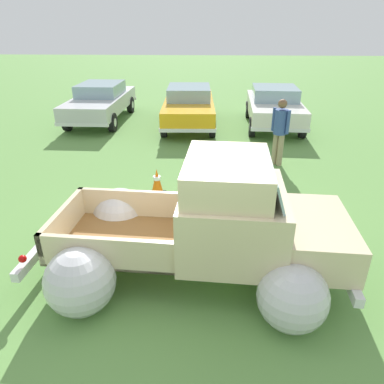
{
  "coord_description": "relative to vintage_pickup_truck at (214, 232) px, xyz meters",
  "views": [
    {
      "loc": [
        0.27,
        -4.53,
        3.59
      ],
      "look_at": [
        0.0,
        1.34,
        0.75
      ],
      "focal_mm": 33.2,
      "sensor_mm": 36.0,
      "label": 1
    }
  ],
  "objects": [
    {
      "name": "vintage_pickup_truck",
      "position": [
        0.0,
        0.0,
        0.0
      ],
      "size": [
        4.73,
        2.98,
        1.96
      ],
      "rotation": [
        0.0,
        0.0,
        -0.06
      ],
      "color": "black",
      "rests_on": "ground"
    },
    {
      "name": "show_car_2",
      "position": [
        2.31,
        8.82,
        0.03
      ],
      "size": [
        2.09,
        4.34,
        1.43
      ],
      "rotation": [
        0.0,
        0.0,
        -1.62
      ],
      "color": "black",
      "rests_on": "ground"
    },
    {
      "name": "show_car_1",
      "position": [
        -0.85,
        8.79,
        0.03
      ],
      "size": [
        1.99,
        4.62,
        1.43
      ],
      "rotation": [
        0.0,
        0.0,
        -1.54
      ],
      "color": "black",
      "rests_on": "ground"
    },
    {
      "name": "show_car_0",
      "position": [
        -4.34,
        9.38,
        0.03
      ],
      "size": [
        1.91,
        4.71,
        1.43
      ],
      "rotation": [
        0.0,
        0.0,
        -1.58
      ],
      "color": "black",
      "rests_on": "ground"
    },
    {
      "name": "ground_plane",
      "position": [
        -0.39,
        0.02,
        -0.76
      ],
      "size": [
        80.0,
        80.0,
        0.0
      ],
      "primitive_type": "plane",
      "color": "#609347"
    },
    {
      "name": "spectator_0",
      "position": [
        1.79,
        4.8,
        0.27
      ],
      "size": [
        0.48,
        0.48,
        1.79
      ],
      "rotation": [
        0.0,
        0.0,
        3.96
      ],
      "color": "gray",
      "rests_on": "ground"
    },
    {
      "name": "lane_cone_0",
      "position": [
        -1.24,
        2.75,
        -0.45
      ],
      "size": [
        0.36,
        0.36,
        0.63
      ],
      "color": "black",
      "rests_on": "ground"
    }
  ]
}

